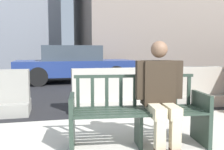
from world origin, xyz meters
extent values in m
cube|color=black|center=(0.00, 8.70, 0.00)|extent=(120.00, 12.00, 0.01)
cube|color=#28382D|center=(-0.25, 1.37, 0.33)|extent=(0.10, 0.52, 0.66)
cube|color=#28382D|center=(1.38, 1.20, 0.33)|extent=(0.10, 0.52, 0.66)
cube|color=#28382D|center=(0.57, 1.29, 0.22)|extent=(0.07, 0.33, 0.45)
cube|color=#28382D|center=(0.54, 1.06, 0.45)|extent=(1.60, 0.24, 0.02)
cube|color=#28382D|center=(0.56, 1.17, 0.45)|extent=(1.60, 0.24, 0.02)
cube|color=#28382D|center=(0.57, 1.29, 0.45)|extent=(1.60, 0.24, 0.02)
cube|color=#28382D|center=(0.58, 1.40, 0.45)|extent=(1.60, 0.24, 0.02)
cube|color=#28382D|center=(0.59, 1.51, 0.45)|extent=(1.60, 0.24, 0.02)
cube|color=#28382D|center=(0.59, 1.52, 0.86)|extent=(1.59, 0.20, 0.04)
cube|color=#28382D|center=(-0.15, 1.60, 0.65)|extent=(0.05, 0.03, 0.38)
cube|color=#28382D|center=(0.03, 1.58, 0.65)|extent=(0.05, 0.03, 0.38)
cube|color=#28382D|center=(0.22, 1.56, 0.65)|extent=(0.05, 0.03, 0.38)
cube|color=#28382D|center=(0.41, 1.54, 0.65)|extent=(0.05, 0.03, 0.38)
cube|color=#28382D|center=(0.59, 1.52, 0.65)|extent=(0.05, 0.03, 0.38)
cube|color=#28382D|center=(0.78, 1.50, 0.65)|extent=(0.05, 0.03, 0.38)
cube|color=#28382D|center=(0.97, 1.48, 0.65)|extent=(0.05, 0.03, 0.38)
cube|color=#28382D|center=(1.15, 1.47, 0.65)|extent=(0.05, 0.03, 0.38)
cube|color=#28382D|center=(1.34, 1.45, 0.65)|extent=(0.05, 0.03, 0.38)
cube|color=#28382D|center=(-0.25, 1.35, 0.65)|extent=(0.10, 0.46, 0.03)
cube|color=#28382D|center=(1.38, 1.18, 0.65)|extent=(0.10, 0.46, 0.03)
cube|color=#2D2319|center=(0.84, 1.33, 0.79)|extent=(0.42, 0.28, 0.56)
sphere|color=brown|center=(0.84, 1.31, 1.21)|extent=(0.21, 0.21, 0.21)
cube|color=#C6B793|center=(0.73, 1.12, 0.48)|extent=(0.19, 0.45, 0.14)
cube|color=#C6B793|center=(0.90, 1.10, 0.48)|extent=(0.19, 0.45, 0.14)
cube|color=#C6B793|center=(0.71, 0.95, 0.23)|extent=(0.12, 0.12, 0.45)
cube|color=#C6B793|center=(0.89, 0.93, 0.23)|extent=(0.12, 0.12, 0.45)
cube|color=#2D2319|center=(0.59, 1.32, 0.83)|extent=(0.10, 0.13, 0.48)
cube|color=#2D2319|center=(1.08, 1.27, 0.83)|extent=(0.10, 0.13, 0.48)
cube|color=#ADA89E|center=(0.87, 3.19, 0.12)|extent=(2.00, 0.69, 0.24)
cube|color=#ADA89E|center=(0.87, 3.19, 0.54)|extent=(2.00, 0.31, 0.60)
cube|color=#9E998E|center=(2.75, 3.27, 0.12)|extent=(2.01, 0.71, 0.24)
cube|color=#9E998E|center=(2.75, 3.27, 0.54)|extent=(2.00, 0.33, 0.60)
cube|color=navy|center=(0.31, 7.83, 0.54)|extent=(4.41, 1.94, 0.56)
cube|color=#38424C|center=(0.13, 7.82, 1.09)|extent=(2.18, 1.63, 0.55)
cylinder|color=black|center=(1.61, 8.71, 0.32)|extent=(0.65, 0.25, 0.64)
cylinder|color=black|center=(1.68, 7.06, 0.32)|extent=(0.65, 0.25, 0.64)
cylinder|color=black|center=(-1.07, 8.60, 0.32)|extent=(0.65, 0.25, 0.64)
cylinder|color=black|center=(-1.00, 6.95, 0.32)|extent=(0.65, 0.25, 0.64)
camera|label=1|loc=(-0.42, -1.60, 1.20)|focal=40.00mm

